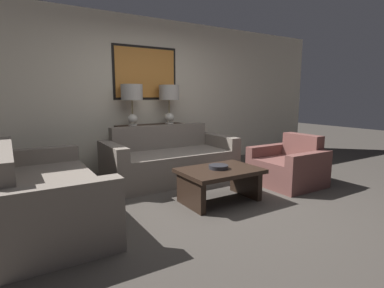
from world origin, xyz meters
name	(u,v)px	position (x,y,z in m)	size (l,w,h in m)	color
ground_plane	(223,206)	(0.00, 0.00, 0.00)	(20.00, 20.00, 0.00)	#3D3833
back_wall	(145,94)	(0.00, 2.32, 1.33)	(8.20, 0.12, 2.65)	beige
console_table	(152,148)	(0.00, 2.05, 0.41)	(1.22, 0.38, 0.81)	#332319
table_lamp_left	(132,96)	(-0.34, 2.05, 1.30)	(0.36, 0.36, 0.68)	silver
table_lamp_right	(169,96)	(0.34, 2.05, 1.30)	(0.36, 0.36, 0.68)	silver
couch_by_back_wall	(170,161)	(0.00, 1.37, 0.29)	(2.02, 0.94, 0.83)	slate
couch_by_side	(45,195)	(-1.86, 0.58, 0.29)	(0.94, 2.02, 0.83)	slate
coffee_table	(220,178)	(0.06, 0.15, 0.30)	(0.98, 0.69, 0.42)	black
decorative_bowl	(218,167)	(0.05, 0.17, 0.44)	(0.24, 0.24, 0.05)	#232328
armchair_near_back_wall	(288,167)	(1.38, 0.21, 0.26)	(0.83, 0.90, 0.73)	brown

